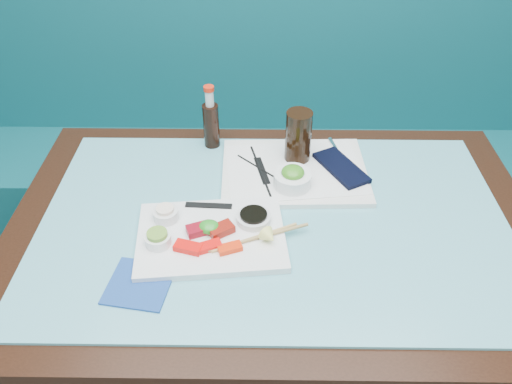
{
  "coord_description": "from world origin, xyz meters",
  "views": [
    {
      "loc": [
        -0.04,
        0.49,
        1.65
      ],
      "look_at": [
        -0.05,
        1.51,
        0.8
      ],
      "focal_mm": 35.0,
      "sensor_mm": 36.0,
      "label": 1
    }
  ],
  "objects_px": {
    "cola_glass": "(298,136)",
    "dining_table": "(273,244)",
    "cola_bottle_body": "(211,126)",
    "sashimi_plate": "(211,236)",
    "seaweed_bowl": "(292,180)",
    "booth_bench": "(269,154)",
    "serving_tray": "(294,172)",
    "blue_napkin": "(140,284)"
  },
  "relations": [
    {
      "from": "blue_napkin",
      "to": "cola_bottle_body",
      "type": "bearing_deg",
      "value": 78.0
    },
    {
      "from": "booth_bench",
      "to": "dining_table",
      "type": "xyz_separation_m",
      "value": [
        0.0,
        -0.84,
        0.29
      ]
    },
    {
      "from": "sashimi_plate",
      "to": "serving_tray",
      "type": "relative_size",
      "value": 0.87
    },
    {
      "from": "booth_bench",
      "to": "cola_glass",
      "type": "bearing_deg",
      "value": -83.02
    },
    {
      "from": "cola_glass",
      "to": "blue_napkin",
      "type": "height_order",
      "value": "cola_glass"
    },
    {
      "from": "booth_bench",
      "to": "dining_table",
      "type": "height_order",
      "value": "booth_bench"
    },
    {
      "from": "dining_table",
      "to": "sashimi_plate",
      "type": "bearing_deg",
      "value": -154.58
    },
    {
      "from": "booth_bench",
      "to": "blue_napkin",
      "type": "bearing_deg",
      "value": -106.3
    },
    {
      "from": "sashimi_plate",
      "to": "cola_bottle_body",
      "type": "distance_m",
      "value": 0.43
    },
    {
      "from": "seaweed_bowl",
      "to": "cola_bottle_body",
      "type": "distance_m",
      "value": 0.33
    },
    {
      "from": "seaweed_bowl",
      "to": "cola_glass",
      "type": "height_order",
      "value": "cola_glass"
    },
    {
      "from": "booth_bench",
      "to": "sashimi_plate",
      "type": "bearing_deg",
      "value": -99.83
    },
    {
      "from": "cola_glass",
      "to": "serving_tray",
      "type": "bearing_deg",
      "value": -100.3
    },
    {
      "from": "dining_table",
      "to": "cola_glass",
      "type": "xyz_separation_m",
      "value": [
        0.07,
        0.25,
        0.19
      ]
    },
    {
      "from": "serving_tray",
      "to": "cola_bottle_body",
      "type": "distance_m",
      "value": 0.3
    },
    {
      "from": "dining_table",
      "to": "cola_glass",
      "type": "distance_m",
      "value": 0.32
    },
    {
      "from": "seaweed_bowl",
      "to": "cola_glass",
      "type": "xyz_separation_m",
      "value": [
        0.02,
        0.13,
        0.06
      ]
    },
    {
      "from": "serving_tray",
      "to": "seaweed_bowl",
      "type": "xyz_separation_m",
      "value": [
        -0.01,
        -0.07,
        0.03
      ]
    },
    {
      "from": "seaweed_bowl",
      "to": "serving_tray",
      "type": "bearing_deg",
      "value": 82.41
    },
    {
      "from": "cola_glass",
      "to": "cola_bottle_body",
      "type": "bearing_deg",
      "value": 160.57
    },
    {
      "from": "cola_glass",
      "to": "dining_table",
      "type": "bearing_deg",
      "value": -105.83
    },
    {
      "from": "dining_table",
      "to": "cola_bottle_body",
      "type": "xyz_separation_m",
      "value": [
        -0.19,
        0.35,
        0.16
      ]
    },
    {
      "from": "booth_bench",
      "to": "sashimi_plate",
      "type": "distance_m",
      "value": 1.01
    },
    {
      "from": "cola_glass",
      "to": "booth_bench",
      "type": "bearing_deg",
      "value": 96.98
    },
    {
      "from": "serving_tray",
      "to": "cola_bottle_body",
      "type": "xyz_separation_m",
      "value": [
        -0.25,
        0.15,
        0.06
      ]
    },
    {
      "from": "booth_bench",
      "to": "seaweed_bowl",
      "type": "height_order",
      "value": "booth_bench"
    },
    {
      "from": "seaweed_bowl",
      "to": "blue_napkin",
      "type": "bearing_deg",
      "value": -136.27
    },
    {
      "from": "dining_table",
      "to": "cola_glass",
      "type": "bearing_deg",
      "value": 74.17
    },
    {
      "from": "dining_table",
      "to": "sashimi_plate",
      "type": "distance_m",
      "value": 0.2
    },
    {
      "from": "sashimi_plate",
      "to": "serving_tray",
      "type": "height_order",
      "value": "sashimi_plate"
    },
    {
      "from": "dining_table",
      "to": "sashimi_plate",
      "type": "relative_size",
      "value": 3.83
    },
    {
      "from": "booth_bench",
      "to": "cola_glass",
      "type": "height_order",
      "value": "booth_bench"
    },
    {
      "from": "dining_table",
      "to": "serving_tray",
      "type": "height_order",
      "value": "serving_tray"
    },
    {
      "from": "booth_bench",
      "to": "seaweed_bowl",
      "type": "xyz_separation_m",
      "value": [
        0.05,
        -0.72,
        0.42
      ]
    },
    {
      "from": "dining_table",
      "to": "serving_tray",
      "type": "bearing_deg",
      "value": 72.69
    },
    {
      "from": "cola_glass",
      "to": "sashimi_plate",
      "type": "bearing_deg",
      "value": -125.04
    },
    {
      "from": "booth_bench",
      "to": "sashimi_plate",
      "type": "relative_size",
      "value": 8.21
    },
    {
      "from": "serving_tray",
      "to": "cola_bottle_body",
      "type": "height_order",
      "value": "cola_bottle_body"
    },
    {
      "from": "booth_bench",
      "to": "seaweed_bowl",
      "type": "relative_size",
      "value": 28.31
    },
    {
      "from": "dining_table",
      "to": "cola_bottle_body",
      "type": "height_order",
      "value": "cola_bottle_body"
    },
    {
      "from": "booth_bench",
      "to": "dining_table",
      "type": "relative_size",
      "value": 2.14
    },
    {
      "from": "serving_tray",
      "to": "cola_glass",
      "type": "height_order",
      "value": "cola_glass"
    }
  ]
}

